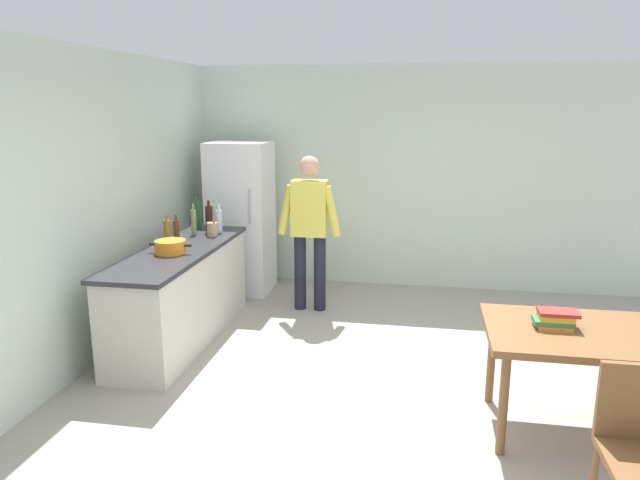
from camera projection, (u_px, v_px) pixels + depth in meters
ground_plane at (383, 395)px, 4.53m from camera, size 14.00×14.00×0.00m
wall_back at (404, 178)px, 7.11m from camera, size 6.40×0.12×2.70m
wall_left at (79, 211)px, 4.87m from camera, size 0.12×5.60×2.70m
kitchen_counter at (181, 294)px, 5.54m from camera, size 0.64×2.20×0.90m
refrigerator at (241, 218)px, 6.96m from camera, size 0.70×0.67×1.80m
person at (310, 223)px, 6.25m from camera, size 0.70×0.22×1.70m
dining_table at (594, 342)px, 3.85m from camera, size 1.40×0.90×0.75m
cooking_pot at (170, 247)px, 5.26m from camera, size 0.40×0.28×0.12m
utensil_jar at (212, 228)px, 5.97m from camera, size 0.11×0.11×0.32m
bottle_oil_amber at (167, 231)px, 5.67m from camera, size 0.06×0.06×0.28m
bottle_water_clear at (219, 221)px, 6.12m from camera, size 0.07×0.07×0.30m
bottle_wine_dark at (209, 219)px, 6.14m from camera, size 0.08×0.08×0.34m
bottle_beer_brown at (176, 230)px, 5.77m from camera, size 0.06×0.06×0.26m
bottle_vinegar_tall at (194, 222)px, 6.02m from camera, size 0.06×0.06×0.32m
bottle_wine_green at (197, 214)px, 6.38m from camera, size 0.08×0.08×0.34m
book_stack at (555, 319)px, 3.89m from camera, size 0.29×0.19×0.12m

